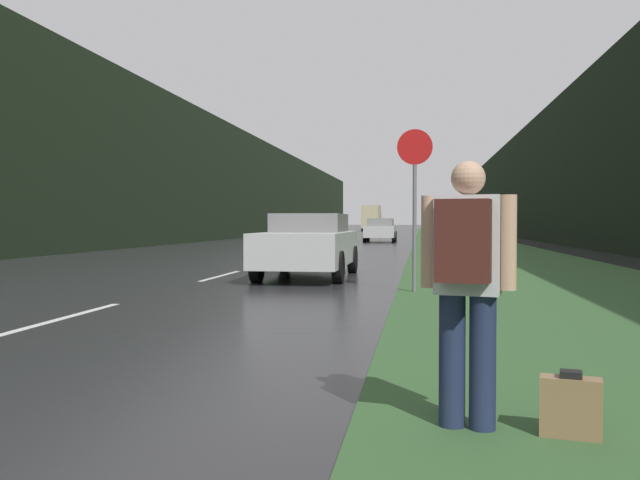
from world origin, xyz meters
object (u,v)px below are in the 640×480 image
object	(u,v)px
stop_sign	(415,195)
delivery_truck	(372,218)
suitcase	(571,408)
car_passing_near	(309,244)
hitchhiker_with_backpack	(467,276)
car_passing_far	(380,230)

from	to	relation	value
stop_sign	delivery_truck	xyz separation A→B (m)	(-6.63, 81.15, 0.11)
suitcase	car_passing_near	world-z (taller)	car_passing_near
delivery_truck	car_passing_near	bearing A→B (deg)	-86.91
stop_sign	hitchhiker_with_backpack	world-z (taller)	stop_sign
car_passing_far	delivery_truck	distance (m)	50.75
car_passing_far	delivery_truck	xyz separation A→B (m)	(-4.21, 50.56, 1.10)
stop_sign	hitchhiker_with_backpack	distance (m)	8.09
car_passing_far	suitcase	bearing A→B (deg)	95.02
car_passing_far	hitchhiker_with_backpack	bearing A→B (deg)	94.16
stop_sign	car_passing_far	bearing A→B (deg)	94.52
suitcase	car_passing_near	distance (m)	11.71
hitchhiker_with_backpack	car_passing_near	size ratio (longest dim) A/B	0.35
stop_sign	car_passing_near	xyz separation A→B (m)	(-2.42, 3.10, -0.99)
stop_sign	suitcase	bearing A→B (deg)	-83.12
stop_sign	hitchhiker_with_backpack	bearing A→B (deg)	-87.25
hitchhiker_with_backpack	delivery_truck	bearing A→B (deg)	106.22
stop_sign	delivery_truck	size ratio (longest dim) A/B	0.36
car_passing_near	delivery_truck	xyz separation A→B (m)	(-4.21, 78.06, 1.10)
suitcase	stop_sign	bearing A→B (deg)	108.61
stop_sign	car_passing_far	size ratio (longest dim) A/B	0.72
stop_sign	car_passing_far	world-z (taller)	stop_sign
suitcase	delivery_truck	size ratio (longest dim) A/B	0.05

